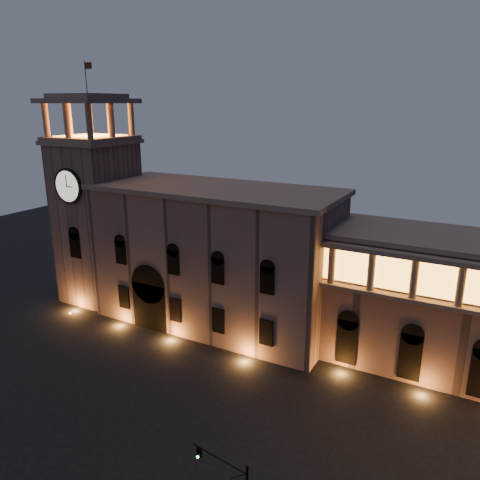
{
  "coord_description": "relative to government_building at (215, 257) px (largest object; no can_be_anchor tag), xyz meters",
  "views": [
    {
      "loc": [
        27.16,
        -25.39,
        27.28
      ],
      "look_at": [
        4.75,
        16.0,
        13.43
      ],
      "focal_mm": 35.0,
      "sensor_mm": 36.0,
      "label": 1
    }
  ],
  "objects": [
    {
      "name": "ground",
      "position": [
        2.08,
        -21.93,
        -8.77
      ],
      "size": [
        160.0,
        160.0,
        0.0
      ],
      "primitive_type": "plane",
      "color": "black",
      "rests_on": "ground"
    },
    {
      "name": "government_building",
      "position": [
        0.0,
        0.0,
        0.0
      ],
      "size": [
        30.8,
        12.8,
        17.6
      ],
      "color": "#77594E",
      "rests_on": "ground"
    },
    {
      "name": "clock_tower",
      "position": [
        -18.42,
        -0.95,
        3.73
      ],
      "size": [
        9.8,
        9.8,
        32.4
      ],
      "color": "#77594E",
      "rests_on": "ground"
    }
  ]
}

